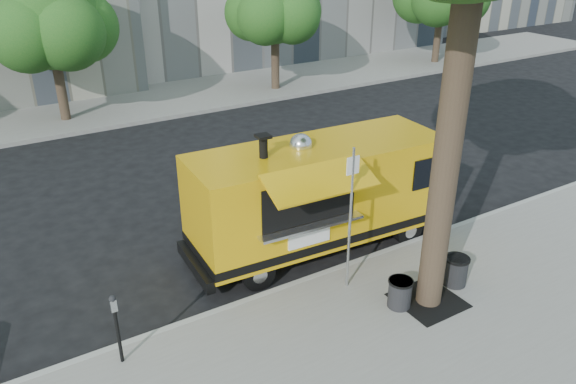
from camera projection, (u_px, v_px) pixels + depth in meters
name	position (u px, v px, depth m)	size (l,w,h in m)	color
ground	(244.00, 277.00, 11.97)	(120.00, 120.00, 0.00)	black
curb	(265.00, 296.00, 11.23)	(60.00, 0.14, 0.16)	#999993
far_sidewalk	(88.00, 111.00, 22.34)	(60.00, 5.00, 0.15)	gray
tree_well	(428.00, 300.00, 10.97)	(1.20, 1.20, 0.02)	black
far_tree_b	(48.00, 18.00, 19.63)	(3.60, 3.60, 5.50)	#33261C
far_tree_c	(275.00, 5.00, 23.68)	(3.24, 3.24, 5.21)	#33261C
sign_post	(350.00, 211.00, 10.71)	(0.28, 0.06, 3.00)	silver
parking_meter	(116.00, 321.00, 9.10)	(0.11, 0.11, 1.33)	black
food_truck	(318.00, 194.00, 12.43)	(6.16, 2.95, 2.97)	#EBAE0C
trash_bin_left	(456.00, 270.00, 11.35)	(0.51, 0.51, 0.62)	black
trash_bin_right	(400.00, 292.00, 10.69)	(0.48, 0.48, 0.58)	black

